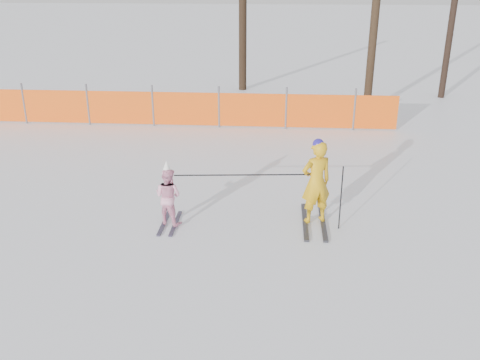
% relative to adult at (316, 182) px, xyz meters
% --- Properties ---
extents(ground, '(120.00, 120.00, 0.00)m').
position_rel_adult_xyz_m(ground, '(-1.39, -0.89, -0.83)').
color(ground, white).
rests_on(ground, ground).
extents(adult, '(0.69, 1.56, 1.68)m').
position_rel_adult_xyz_m(adult, '(0.00, 0.00, 0.00)').
color(adult, black).
rests_on(adult, ground).
extents(child, '(0.65, 1.03, 1.28)m').
position_rel_adult_xyz_m(child, '(-2.74, -0.25, -0.25)').
color(child, black).
rests_on(child, ground).
extents(ski_poles, '(3.08, 0.25, 1.24)m').
position_rel_adult_xyz_m(ski_poles, '(-0.77, -0.15, 0.03)').
color(ski_poles, black).
rests_on(ski_poles, ground).
extents(safety_fence, '(15.29, 0.06, 1.25)m').
position_rel_adult_xyz_m(safety_fence, '(-4.93, 6.27, -0.28)').
color(safety_fence, '#595960').
rests_on(safety_fence, ground).
extents(tree_trunks, '(7.68, 3.41, 7.27)m').
position_rel_adult_xyz_m(tree_trunks, '(1.57, 10.06, 2.20)').
color(tree_trunks, '#322316').
rests_on(tree_trunks, ground).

